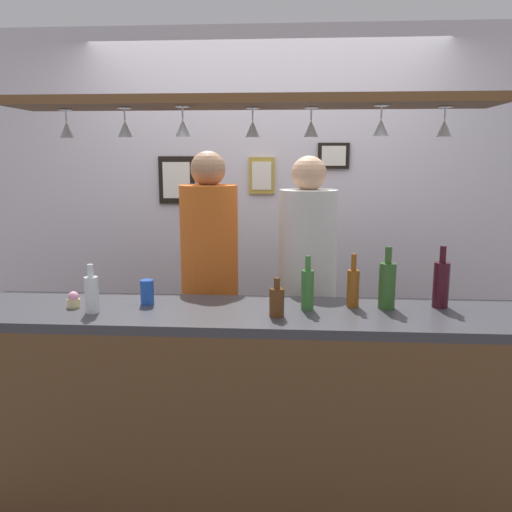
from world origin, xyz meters
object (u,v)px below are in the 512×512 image
(person_right_white_patterned_shirt, at_px, (307,273))
(picture_frame_caricature, at_px, (177,180))
(bottle_champagne_green, at_px, (387,284))
(picture_frame_upper_small, at_px, (334,156))
(cupcake, at_px, (74,300))
(bottle_beer_green_import, at_px, (308,288))
(bottle_beer_brown_stubby, at_px, (277,301))
(drink_can, at_px, (147,292))
(bottle_wine_dark_red, at_px, (441,283))
(bottle_soda_clear, at_px, (92,293))
(picture_frame_crest, at_px, (262,176))
(person_left_orange_shirt, at_px, (210,268))
(bottle_beer_amber_tall, at_px, (353,286))

(person_right_white_patterned_shirt, relative_size, picture_frame_caricature, 5.03)
(bottle_champagne_green, relative_size, picture_frame_upper_small, 1.36)
(cupcake, bearing_deg, bottle_beer_green_import, 2.13)
(bottle_beer_brown_stubby, relative_size, drink_can, 1.48)
(picture_frame_caricature, bearing_deg, bottle_champagne_green, -45.54)
(bottle_wine_dark_red, bearing_deg, cupcake, -175.90)
(drink_can, height_order, cupcake, drink_can)
(bottle_beer_green_import, height_order, cupcake, bottle_beer_green_import)
(bottle_champagne_green, relative_size, bottle_soda_clear, 1.30)
(bottle_soda_clear, bearing_deg, cupcake, 147.06)
(cupcake, bearing_deg, bottle_wine_dark_red, 4.10)
(drink_can, distance_m, picture_frame_caricature, 1.42)
(picture_frame_crest, bearing_deg, picture_frame_caricature, 180.00)
(person_left_orange_shirt, height_order, bottle_beer_brown_stubby, person_left_orange_shirt)
(bottle_wine_dark_red, height_order, picture_frame_crest, picture_frame_crest)
(bottle_soda_clear, relative_size, picture_frame_caricature, 0.68)
(person_left_orange_shirt, distance_m, bottle_beer_brown_stubby, 0.85)
(person_right_white_patterned_shirt, bearing_deg, picture_frame_crest, 112.60)
(bottle_champagne_green, bearing_deg, bottle_beer_brown_stubby, -161.71)
(bottle_beer_green_import, bearing_deg, picture_frame_caricature, 123.78)
(bottle_wine_dark_red, relative_size, bottle_beer_green_import, 1.15)
(picture_frame_caricature, bearing_deg, bottle_soda_clear, -93.32)
(person_right_white_patterned_shirt, xyz_separation_m, cupcake, (-1.14, -0.65, -0.01))
(bottle_beer_amber_tall, relative_size, cupcake, 3.33)
(picture_frame_caricature, height_order, picture_frame_crest, picture_frame_caricature)
(bottle_beer_amber_tall, relative_size, bottle_soda_clear, 1.13)
(bottle_beer_amber_tall, height_order, bottle_soda_clear, bottle_beer_amber_tall)
(bottle_beer_brown_stubby, relative_size, bottle_soda_clear, 0.78)
(bottle_beer_amber_tall, relative_size, drink_can, 2.13)
(bottle_champagne_green, xyz_separation_m, drink_can, (-1.17, -0.01, -0.06))
(bottle_wine_dark_red, distance_m, cupcake, 1.78)
(bottle_beer_amber_tall, xyz_separation_m, cupcake, (-1.35, -0.11, -0.06))
(person_left_orange_shirt, distance_m, bottle_beer_green_import, 0.83)
(person_left_orange_shirt, bearing_deg, bottle_beer_brown_stubby, -60.13)
(person_left_orange_shirt, xyz_separation_m, picture_frame_upper_small, (0.77, 0.76, 0.66))
(bottle_beer_brown_stubby, xyz_separation_m, picture_frame_caricature, (-0.77, 1.49, 0.48))
(bottle_wine_dark_red, relative_size, drink_can, 2.46)
(person_left_orange_shirt, height_order, picture_frame_upper_small, picture_frame_upper_small)
(bottle_champagne_green, relative_size, picture_frame_caricature, 0.88)
(cupcake, bearing_deg, picture_frame_upper_small, 46.64)
(drink_can, bearing_deg, cupcake, -166.67)
(bottle_wine_dark_red, distance_m, picture_frame_upper_small, 1.49)
(drink_can, bearing_deg, bottle_beer_brown_stubby, -14.14)
(bottle_beer_brown_stubby, height_order, bottle_soda_clear, bottle_soda_clear)
(bottle_beer_amber_tall, bearing_deg, bottle_wine_dark_red, 2.52)
(bottle_beer_brown_stubby, height_order, bottle_wine_dark_red, bottle_wine_dark_red)
(drink_can, relative_size, cupcake, 1.56)
(bottle_beer_amber_tall, xyz_separation_m, bottle_soda_clear, (-1.22, -0.19, -0.01))
(drink_can, relative_size, picture_frame_upper_small, 0.55)
(person_left_orange_shirt, relative_size, bottle_soda_clear, 7.56)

